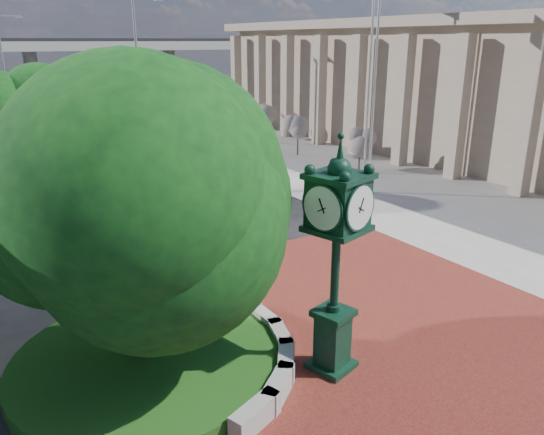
{
  "coord_description": "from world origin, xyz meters",
  "views": [
    {
      "loc": [
        -8.33,
        -10.39,
        7.25
      ],
      "look_at": [
        -0.58,
        1.5,
        2.49
      ],
      "focal_mm": 35.0,
      "sensor_mm": 36.0,
      "label": 1
    }
  ],
  "objects": [
    {
      "name": "street_lamp_far",
      "position": [
        -2.0,
        39.02,
        5.37
      ],
      "size": [
        2.06,
        0.39,
        9.17
      ],
      "color": "slate",
      "rests_on": "ground"
    },
    {
      "name": "flagpole_a",
      "position": [
        9.65,
        8.39,
        5.43
      ],
      "size": [
        1.65,
        0.26,
        10.59
      ],
      "color": "silver",
      "rests_on": "ground"
    },
    {
      "name": "planter_wall",
      "position": [
        -2.71,
        -0.0,
        0.27
      ],
      "size": [
        2.96,
        6.77,
        0.54
      ],
      "color": "#9E9B93",
      "rests_on": "ground"
    },
    {
      "name": "street_lamp_near",
      "position": [
        5.58,
        28.53,
        5.97
      ],
      "size": [
        2.28,
        0.28,
        10.18
      ],
      "color": "slate",
      "rests_on": "ground"
    },
    {
      "name": "shrub_far",
      "position": [
        13.53,
        23.74,
        1.59
      ],
      "size": [
        1.2,
        1.2,
        2.2
      ],
      "color": "#38281C",
      "rests_on": "ground"
    },
    {
      "name": "parked_car",
      "position": [
        1.83,
        37.04,
        0.71
      ],
      "size": [
        2.22,
        4.37,
        1.43
      ],
      "primitive_type": "imported",
      "rotation": [
        0.0,
        0.0,
        0.13
      ],
      "color": "#560C14",
      "rests_on": "ground"
    },
    {
      "name": "shrub_near",
      "position": [
        12.54,
        12.3,
        1.59
      ],
      "size": [
        1.2,
        1.2,
        2.2
      ],
      "color": "#38281C",
      "rests_on": "ground"
    },
    {
      "name": "tree_street",
      "position": [
        -4.0,
        18.0,
        3.24
      ],
      "size": [
        4.4,
        4.4,
        5.45
      ],
      "color": "#38281C",
      "rests_on": "ground"
    },
    {
      "name": "plaza",
      "position": [
        0.0,
        -1.0,
        0.02
      ],
      "size": [
        12.0,
        12.0,
        0.04
      ],
      "primitive_type": "cube",
      "color": "maroon",
      "rests_on": "ground"
    },
    {
      "name": "tree_planter",
      "position": [
        -5.0,
        0.0,
        3.72
      ],
      "size": [
        5.2,
        5.2,
        6.33
      ],
      "color": "#38281C",
      "rests_on": "ground"
    },
    {
      "name": "ground",
      "position": [
        0.0,
        0.0,
        0.0
      ],
      "size": [
        200.0,
        200.0,
        0.0
      ],
      "primitive_type": "plane",
      "color": "black",
      "rests_on": "ground"
    },
    {
      "name": "shrub_mid",
      "position": [
        11.93,
        17.63,
        1.59
      ],
      "size": [
        1.2,
        1.2,
        2.2
      ],
      "color": "#38281C",
      "rests_on": "ground"
    },
    {
      "name": "post_clock",
      "position": [
        -1.4,
        -2.29,
        2.97
      ],
      "size": [
        1.33,
        1.33,
        5.4
      ],
      "color": "black",
      "rests_on": "ground"
    },
    {
      "name": "flagpole_b",
      "position": [
        12.33,
        11.61,
        5.64
      ],
      "size": [
        1.68,
        0.55,
        11.01
      ],
      "color": "silver",
      "rests_on": "ground"
    },
    {
      "name": "civic_building",
      "position": [
        23.6,
        12.0,
        4.33
      ],
      "size": [
        17.35,
        44.0,
        8.6
      ],
      "color": "gray",
      "rests_on": "ground"
    },
    {
      "name": "sidewalk",
      "position": [
        16.0,
        10.0,
        0.02
      ],
      "size": [
        20.0,
        50.0,
        0.04
      ],
      "primitive_type": "cube",
      "color": "#9E9B93",
      "rests_on": "ground"
    },
    {
      "name": "grass_bed",
      "position": [
        -5.0,
        0.0,
        0.2
      ],
      "size": [
        6.1,
        6.1,
        0.4
      ],
      "primitive_type": "cylinder",
      "color": "#1E4513",
      "rests_on": "ground"
    }
  ]
}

